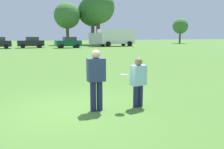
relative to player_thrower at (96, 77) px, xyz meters
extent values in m
plane|color=#47702D|center=(-0.65, 0.34, -1.00)|extent=(171.06, 171.06, 0.00)
cylinder|color=#1E234C|center=(-0.10, 0.00, -0.56)|extent=(0.17, 0.17, 0.87)
cylinder|color=#1E234C|center=(0.10, 0.00, -0.56)|extent=(0.17, 0.17, 0.87)
cube|color=navy|center=(0.00, 0.00, 0.20)|extent=(0.50, 0.29, 0.65)
sphere|color=#D8AD8C|center=(0.00, 0.00, 0.65)|extent=(0.25, 0.25, 0.25)
cylinder|color=#1E234C|center=(1.39, -0.04, -0.66)|extent=(0.16, 0.16, 0.68)
cylinder|color=#1E234C|center=(1.22, -0.08, -0.66)|extent=(0.16, 0.16, 0.68)
cube|color=#9EC6E5|center=(1.31, -0.06, -0.02)|extent=(0.51, 0.37, 0.60)
sphere|color=#8C664C|center=(1.31, -0.06, 0.40)|extent=(0.23, 0.23, 0.23)
cylinder|color=white|center=(0.77, -0.22, 0.05)|extent=(0.27, 0.27, 0.08)
cylinder|color=black|center=(-4.67, 34.24, -0.67)|extent=(0.67, 0.26, 0.66)
cylinder|color=black|center=(-4.80, 36.23, -0.67)|extent=(0.67, 0.26, 0.66)
cube|color=black|center=(-1.01, 35.85, -0.22)|extent=(4.31, 2.07, 0.90)
cube|color=#2D333D|center=(-0.76, 35.87, 0.50)|extent=(2.10, 1.77, 0.64)
cylinder|color=black|center=(-2.24, 34.77, -0.67)|extent=(0.67, 0.26, 0.66)
cylinder|color=black|center=(-2.37, 36.76, -0.67)|extent=(0.67, 0.26, 0.66)
cylinder|color=black|center=(0.36, 34.94, -0.67)|extent=(0.67, 0.26, 0.66)
cylinder|color=black|center=(0.23, 36.93, -0.67)|extent=(0.67, 0.26, 0.66)
cube|color=#0C4C2D|center=(4.83, 33.58, -0.22)|extent=(4.31, 2.07, 0.90)
cube|color=#2D333D|center=(5.08, 33.60, 0.50)|extent=(2.10, 1.77, 0.64)
cylinder|color=black|center=(3.60, 32.50, -0.67)|extent=(0.67, 0.26, 0.66)
cylinder|color=black|center=(3.47, 34.49, -0.67)|extent=(0.67, 0.26, 0.66)
cylinder|color=black|center=(6.20, 32.67, -0.67)|extent=(0.67, 0.26, 0.66)
cylinder|color=black|center=(6.07, 34.66, -0.67)|extent=(0.67, 0.26, 0.66)
cube|color=white|center=(14.48, 36.56, 0.83)|extent=(6.95, 2.94, 2.70)
cube|color=#B2B2B7|center=(10.29, 36.29, 0.48)|extent=(1.95, 2.41, 2.00)
cylinder|color=black|center=(12.36, 35.05, -0.52)|extent=(0.98, 0.34, 0.96)
cylinder|color=black|center=(12.19, 37.79, -0.52)|extent=(0.98, 0.34, 0.96)
cylinder|color=black|center=(16.77, 35.34, -0.52)|extent=(0.98, 0.34, 0.96)
cylinder|color=black|center=(16.60, 38.07, -0.52)|extent=(0.98, 0.34, 0.96)
cylinder|color=brown|center=(6.72, 45.30, 0.91)|extent=(0.64, 0.64, 3.82)
sphere|color=#3D7033|center=(6.72, 45.30, 5.14)|extent=(5.45, 5.45, 5.45)
cylinder|color=brown|center=(12.41, 45.84, 1.24)|extent=(0.75, 0.75, 4.47)
sphere|color=#285623|center=(12.41, 45.84, 6.19)|extent=(6.39, 6.39, 6.39)
cylinder|color=brown|center=(13.23, 44.31, 1.50)|extent=(0.83, 0.83, 4.99)
sphere|color=#33662D|center=(13.23, 44.31, 7.02)|extent=(7.13, 7.13, 7.13)
cylinder|color=brown|center=(34.84, 45.04, 0.34)|extent=(0.44, 0.44, 2.66)
sphere|color=#3D7033|center=(34.84, 45.04, 3.28)|extent=(3.80, 3.80, 3.80)
camera|label=1|loc=(-1.85, -6.47, 1.19)|focal=38.41mm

